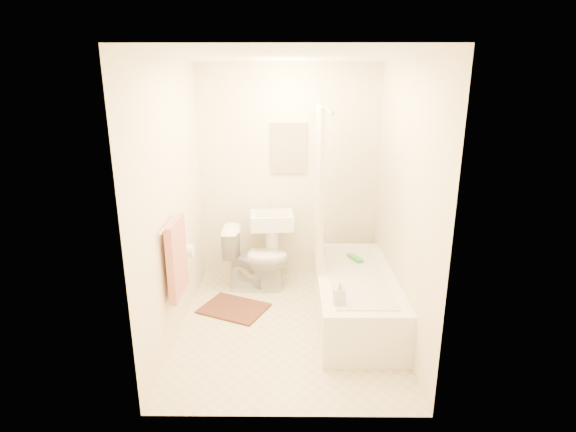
{
  "coord_description": "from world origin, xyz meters",
  "views": [
    {
      "loc": [
        0.03,
        -3.75,
        2.21
      ],
      "look_at": [
        0.0,
        0.25,
        1.0
      ],
      "focal_mm": 28.0,
      "sensor_mm": 36.0,
      "label": 1
    }
  ],
  "objects_px": {
    "bathtub": "(355,296)",
    "soap_bottle": "(339,292)",
    "toilet": "(256,259)",
    "sink": "(272,245)",
    "bath_mat": "(234,308)"
  },
  "relations": [
    {
      "from": "bathtub",
      "to": "soap_bottle",
      "type": "xyz_separation_m",
      "value": [
        -0.22,
        -0.59,
        0.33
      ]
    },
    {
      "from": "toilet",
      "to": "sink",
      "type": "relative_size",
      "value": 0.79
    },
    {
      "from": "toilet",
      "to": "sink",
      "type": "bearing_deg",
      "value": -47.71
    },
    {
      "from": "toilet",
      "to": "bath_mat",
      "type": "bearing_deg",
      "value": 158.65
    },
    {
      "from": "soap_bottle",
      "to": "toilet",
      "type": "bearing_deg",
      "value": 121.81
    },
    {
      "from": "sink",
      "to": "soap_bottle",
      "type": "relative_size",
      "value": 4.46
    },
    {
      "from": "bathtub",
      "to": "bath_mat",
      "type": "height_order",
      "value": "bathtub"
    },
    {
      "from": "bathtub",
      "to": "soap_bottle",
      "type": "height_order",
      "value": "soap_bottle"
    },
    {
      "from": "sink",
      "to": "bath_mat",
      "type": "xyz_separation_m",
      "value": [
        -0.36,
        -0.65,
        -0.44
      ]
    },
    {
      "from": "soap_bottle",
      "to": "bathtub",
      "type": "bearing_deg",
      "value": 69.83
    },
    {
      "from": "sink",
      "to": "bath_mat",
      "type": "distance_m",
      "value": 0.86
    },
    {
      "from": "sink",
      "to": "soap_bottle",
      "type": "bearing_deg",
      "value": -70.85
    },
    {
      "from": "sink",
      "to": "bathtub",
      "type": "height_order",
      "value": "sink"
    },
    {
      "from": "sink",
      "to": "bathtub",
      "type": "distance_m",
      "value": 1.17
    },
    {
      "from": "bathtub",
      "to": "soap_bottle",
      "type": "distance_m",
      "value": 0.71
    }
  ]
}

